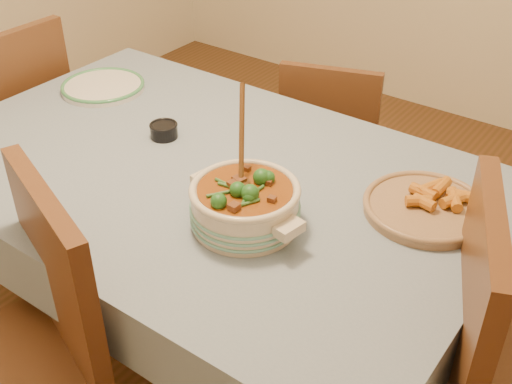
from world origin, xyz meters
TOP-DOWN VIEW (x-y plane):
  - floor at (0.00, 0.00)m, footprint 4.50×4.50m
  - dining_table at (0.00, 0.00)m, footprint 1.68×1.08m
  - stew_casserole at (0.26, -0.14)m, footprint 0.35×0.31m
  - white_plate at (-0.62, 0.20)m, footprint 0.37×0.37m
  - condiment_bowl at (-0.21, 0.08)m, footprint 0.09×0.09m
  - fried_plate at (0.61, 0.18)m, footprint 0.35×0.35m
  - chair_far at (-0.03, 0.82)m, footprint 0.48×0.48m
  - chair_near at (-0.03, -0.64)m, footprint 0.58×0.58m
  - chair_right at (0.95, -0.03)m, footprint 0.61×0.61m
  - chair_left at (-1.04, 0.07)m, footprint 0.44×0.44m

SIDE VIEW (x-z plane):
  - floor at x=0.00m, z-range 0.00..0.00m
  - chair_far at x=-0.03m, z-range 0.05..0.87m
  - chair_left at x=-1.04m, z-range 0.06..1.01m
  - chair_near at x=-0.03m, z-range 0.06..1.04m
  - chair_right at x=0.95m, z-range 0.07..1.06m
  - dining_table at x=0.00m, z-range 0.29..1.04m
  - white_plate at x=-0.62m, z-range 0.76..0.78m
  - fried_plate at x=0.61m, z-range 0.75..0.81m
  - condiment_bowl at x=-0.21m, z-range 0.76..0.81m
  - stew_casserole at x=0.26m, z-range 0.66..0.99m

